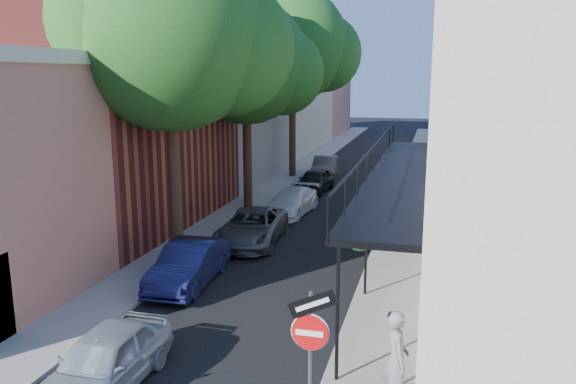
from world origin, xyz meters
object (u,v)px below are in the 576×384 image
Objects in this scene: oak_mid at (255,65)px; parked_car_c at (252,227)px; parked_car_f at (325,168)px; parked_car_e at (315,181)px; parked_car_a at (104,361)px; pedestrian at (396,359)px; oak_near at (184,36)px; parked_car_d at (291,202)px; sign_post at (310,338)px; parked_car_b at (189,264)px; oak_far at (301,47)px.

parked_car_c is (1.67, -5.80, -6.39)m from oak_mid.
parked_car_e is at bearing -92.03° from parked_car_f.
pedestrian is (6.02, 0.77, 0.47)m from parked_car_a.
parked_car_f is at bearing -0.97° from pedestrian.
parked_car_c is 1.12× the size of parked_car_f.
parked_car_f reaches higher than parked_car_c.
oak_mid is 2.13× the size of parked_car_c.
oak_near is 2.68× the size of parked_car_f.
oak_near is 2.38× the size of parked_car_c.
oak_near reaches higher than oak_mid.
oak_mid is at bearing 90.37° from oak_near.
oak_mid reaches higher than pedestrian.
parked_car_d is (0.02, 15.86, -0.05)m from parked_car_a.
parked_car_f reaches higher than parked_car_e.
sign_post is 0.62× the size of parked_car_c.
parked_car_e is (2.02, 4.54, -6.39)m from oak_mid.
parked_car_b is 0.98× the size of parked_car_f.
oak_far reaches higher than parked_car_c.
oak_far is at bearing 107.19° from parked_car_d.
parked_car_d is at bearing 74.56° from oak_near.
parked_car_d is at bearing -78.82° from oak_far.
pedestrian is (1.44, 1.32, -0.90)m from sign_post.
parked_car_b is 1.07× the size of parked_car_e.
parked_car_d is 5.39m from parked_car_e.
oak_far is 3.05× the size of parked_car_a.
parked_car_c is at bearing -83.81° from oak_far.
pedestrian reaches higher than parked_car_e.
oak_near is at bearing -89.63° from oak_mid.
oak_mid is at bearing -90.41° from oak_far.
pedestrian reaches higher than parked_car_b.
parked_car_e is at bearing 66.04° from oak_mid.
sign_post is 1.47× the size of pedestrian.
oak_mid is at bearing -106.48° from parked_car_f.
sign_post is at bearing -68.47° from parked_car_d.
oak_mid is at bearing -109.47° from parked_car_e.
parked_car_b is (1.14, -10.58, -6.37)m from oak_mid.
oak_mid reaches higher than parked_car_c.
parked_car_a is at bearing -84.86° from parked_car_b.
pedestrian reaches higher than parked_car_d.
oak_near is 10.36m from parked_car_d.
parked_car_e is (0.00, 5.39, 0.05)m from parked_car_d.
parked_car_f is (0.63, 19.51, 0.01)m from parked_car_b.
parked_car_d is 2.08× the size of pedestrian.
parked_car_e is (0.88, 15.12, -0.02)m from parked_car_b.
pedestrian is at bearing 7.54° from parked_car_a.
parked_car_f reaches higher than parked_car_b.
oak_near is 14.57m from parked_car_e.
parked_car_b is at bearing 37.04° from pedestrian.
parked_car_c is 1.13× the size of parked_car_d.
parked_car_a is at bearing -94.76° from parked_car_f.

